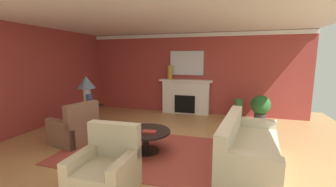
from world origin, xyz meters
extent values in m
plane|color=tan|center=(0.00, 0.00, 0.00)|extent=(9.16, 9.16, 0.00)
cube|color=#9E3833|center=(0.00, 3.33, 1.37)|extent=(7.64, 0.12, 2.74)
cube|color=#9E3833|center=(-3.58, 0.30, 1.37)|extent=(0.12, 7.14, 2.74)
cube|color=white|center=(0.00, 0.30, 2.77)|extent=(7.64, 7.14, 0.06)
cube|color=white|center=(0.00, 3.25, 2.66)|extent=(7.64, 0.08, 0.12)
cube|color=#993D33|center=(-0.13, -0.23, 0.01)|extent=(3.37, 2.22, 0.01)
cube|color=white|center=(-0.03, 3.12, 0.56)|extent=(1.60, 0.25, 1.12)
cube|color=black|center=(-0.03, 3.10, 0.35)|extent=(0.70, 0.26, 0.60)
cube|color=white|center=(-0.03, 3.09, 1.15)|extent=(1.80, 0.35, 0.06)
cube|color=silver|center=(-0.03, 3.24, 1.73)|extent=(1.14, 0.04, 0.81)
cube|color=beige|center=(1.86, -0.25, 0.23)|extent=(1.14, 2.19, 0.45)
cube|color=beige|center=(1.51, -0.21, 0.65)|extent=(0.44, 2.11, 0.40)
cube|color=beige|center=(1.75, -1.20, 0.31)|extent=(0.92, 0.30, 0.62)
cube|color=beige|center=(1.97, 0.69, 0.31)|extent=(0.92, 0.30, 0.62)
cube|color=brown|center=(-1.88, -0.24, 0.22)|extent=(0.96, 0.96, 0.44)
cube|color=brown|center=(-1.57, -0.31, 0.70)|extent=(0.34, 0.82, 0.51)
cube|color=brown|center=(-1.80, 0.08, 0.30)|extent=(0.81, 0.32, 0.60)
cube|color=brown|center=(-1.96, -0.56, 0.30)|extent=(0.81, 0.32, 0.60)
cube|color=#C1B293|center=(-0.13, -1.72, 0.22)|extent=(0.82, 0.82, 0.44)
cube|color=#C1B293|center=(-0.14, -1.40, 0.70)|extent=(0.80, 0.18, 0.51)
cube|color=#C1B293|center=(-0.46, -1.73, 0.30)|extent=(0.16, 0.80, 0.60)
cube|color=#C1B293|center=(0.20, -1.71, 0.30)|extent=(0.16, 0.80, 0.60)
cylinder|color=black|center=(-0.13, -0.23, 0.43)|extent=(1.00, 1.00, 0.04)
cylinder|color=black|center=(-0.13, -0.23, 0.21)|extent=(0.12, 0.12, 0.41)
cylinder|color=black|center=(-0.13, -0.23, 0.01)|extent=(0.56, 0.56, 0.03)
cube|color=black|center=(-2.00, 0.47, 0.68)|extent=(0.56, 0.56, 0.04)
cube|color=black|center=(-2.00, 0.47, 0.33)|extent=(0.10, 0.10, 0.66)
cube|color=black|center=(-2.00, 0.47, 0.02)|extent=(0.45, 0.45, 0.04)
cylinder|color=beige|center=(-2.00, 0.47, 0.92)|extent=(0.18, 0.18, 0.45)
cone|color=#4C566B|center=(-2.00, 0.47, 1.30)|extent=(0.44, 0.44, 0.30)
cylinder|color=#33703D|center=(1.72, 2.82, 0.33)|extent=(0.24, 0.24, 0.66)
cylinder|color=#B7892D|center=(-0.58, 3.07, 1.42)|extent=(0.17, 0.17, 0.48)
cylinder|color=navy|center=(-1.85, 0.35, 0.86)|extent=(0.14, 0.14, 0.32)
cube|color=maroon|center=(0.00, -0.35, 0.47)|extent=(0.27, 0.18, 0.04)
cylinder|color=#333333|center=(2.32, 2.60, 0.15)|extent=(0.32, 0.32, 0.30)
sphere|color=#28602D|center=(2.32, 2.60, 0.55)|extent=(0.56, 0.56, 0.56)
camera|label=1|loc=(1.52, -4.16, 1.89)|focal=23.42mm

